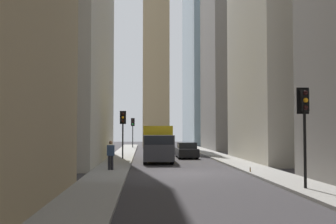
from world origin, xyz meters
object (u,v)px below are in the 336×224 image
object	(u,v)px
delivery_truck	(157,143)
pedestrian	(111,154)
discarded_bottle	(250,170)
sedan_black	(187,151)
traffic_light_midblock	(123,123)
traffic_light_far_junction	(133,126)
traffic_light_foreground	(304,114)

from	to	relation	value
delivery_truck	pedestrian	world-z (taller)	delivery_truck
delivery_truck	discarded_bottle	size ratio (longest dim) A/B	23.93
sedan_black	traffic_light_midblock	bearing A→B (deg)	114.75
traffic_light_midblock	traffic_light_far_junction	xyz separation A→B (m)	(22.64, -0.26, 0.05)
traffic_light_foreground	discarded_bottle	size ratio (longest dim) A/B	15.34
delivery_truck	traffic_light_midblock	distance (m)	3.80
traffic_light_foreground	discarded_bottle	xyz separation A→B (m)	(6.75, 0.52, -2.93)
traffic_light_midblock	traffic_light_far_junction	world-z (taller)	traffic_light_far_junction
traffic_light_far_junction	traffic_light_midblock	bearing A→B (deg)	179.34
delivery_truck	traffic_light_foreground	bearing A→B (deg)	-161.06
traffic_light_foreground	traffic_light_far_junction	size ratio (longest dim) A/B	1.02
discarded_bottle	traffic_light_midblock	bearing A→B (deg)	34.77
traffic_light_far_junction	pedestrian	distance (m)	32.38
delivery_truck	pedestrian	bearing A→B (deg)	158.29
traffic_light_far_junction	discarded_bottle	xyz separation A→B (m)	(-33.88, -7.54, -2.87)
traffic_light_foreground	delivery_truck	bearing A→B (deg)	18.94
sedan_black	traffic_light_foreground	size ratio (longest dim) A/B	1.04
delivery_truck	sedan_black	xyz separation A→B (m)	(4.56, -2.80, -0.80)
sedan_black	pedestrian	world-z (taller)	pedestrian
sedan_black	traffic_light_midblock	distance (m)	6.64
traffic_light_foreground	discarded_bottle	bearing A→B (deg)	4.39
delivery_truck	sedan_black	distance (m)	5.41
delivery_truck	traffic_light_foreground	distance (m)	17.03
traffic_light_foreground	traffic_light_midblock	world-z (taller)	traffic_light_foreground
delivery_truck	sedan_black	world-z (taller)	delivery_truck
delivery_truck	sedan_black	bearing A→B (deg)	-31.54
traffic_light_foreground	traffic_light_far_junction	distance (m)	41.43
sedan_black	traffic_light_midblock	xyz separation A→B (m)	(-2.59, 5.62, 2.41)
traffic_light_foreground	pedestrian	world-z (taller)	traffic_light_foreground
traffic_light_far_junction	pedestrian	size ratio (longest dim) A/B	2.34
delivery_truck	traffic_light_midblock	bearing A→B (deg)	55.11
delivery_truck	pedestrian	distance (m)	8.30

